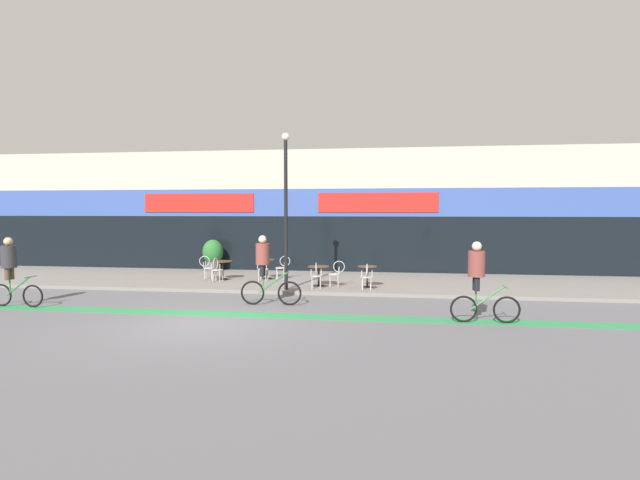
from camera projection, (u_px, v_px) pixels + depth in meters
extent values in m
plane|color=#5B5B60|center=(200.00, 324.00, 12.20)|extent=(120.00, 120.00, 0.00)
cube|color=slate|center=(271.00, 281.00, 19.36)|extent=(40.00, 5.50, 0.12)
cube|color=#B2A899|center=(295.00, 212.00, 23.89)|extent=(40.00, 4.00, 5.44)
cube|color=black|center=(286.00, 243.00, 22.03)|extent=(38.80, 0.10, 2.40)
cube|color=#334C93|center=(286.00, 203.00, 21.94)|extent=(39.20, 0.14, 1.20)
cube|color=red|center=(199.00, 203.00, 22.44)|extent=(5.12, 0.08, 0.84)
cube|color=red|center=(377.00, 202.00, 21.30)|extent=(5.12, 0.08, 0.84)
cube|color=#2D844C|center=(218.00, 314.00, 13.45)|extent=(36.00, 0.70, 0.01)
cylinder|color=black|center=(223.00, 279.00, 19.27)|extent=(0.42, 0.42, 0.02)
cylinder|color=black|center=(223.00, 270.00, 19.25)|extent=(0.07, 0.07, 0.69)
cylinder|color=#4C3823|center=(222.00, 261.00, 19.22)|extent=(0.76, 0.76, 0.02)
cylinder|color=black|center=(267.00, 278.00, 19.45)|extent=(0.35, 0.35, 0.02)
cylinder|color=black|center=(267.00, 269.00, 19.43)|extent=(0.07, 0.07, 0.73)
cylinder|color=#4C3823|center=(267.00, 260.00, 19.40)|extent=(0.64, 0.64, 0.02)
cylinder|color=black|center=(319.00, 286.00, 17.57)|extent=(0.42, 0.42, 0.02)
cylinder|color=black|center=(319.00, 276.00, 17.55)|extent=(0.07, 0.07, 0.68)
cylinder|color=#4C3823|center=(319.00, 267.00, 17.53)|extent=(0.76, 0.76, 0.02)
cylinder|color=black|center=(367.00, 287.00, 17.29)|extent=(0.37, 0.37, 0.02)
cylinder|color=black|center=(367.00, 277.00, 17.26)|extent=(0.07, 0.07, 0.71)
cylinder|color=#4C3823|center=(367.00, 266.00, 17.24)|extent=(0.67, 0.67, 0.02)
cylinder|color=#B7B2AD|center=(218.00, 270.00, 18.70)|extent=(0.44, 0.44, 0.03)
cylinder|color=#B7B2AD|center=(216.00, 275.00, 18.88)|extent=(0.03, 0.03, 0.42)
cylinder|color=#B7B2AD|center=(223.00, 275.00, 18.81)|extent=(0.03, 0.03, 0.42)
cylinder|color=#B7B2AD|center=(213.00, 276.00, 18.61)|extent=(0.03, 0.03, 0.42)
cylinder|color=#B7B2AD|center=(220.00, 276.00, 18.54)|extent=(0.03, 0.03, 0.42)
torus|color=#B7B2AD|center=(216.00, 263.00, 18.52)|extent=(0.07, 0.41, 0.41)
cylinder|color=#B7B2AD|center=(211.00, 267.00, 18.56)|extent=(0.03, 0.03, 0.23)
cylinder|color=#B7B2AD|center=(220.00, 267.00, 18.48)|extent=(0.03, 0.03, 0.23)
cylinder|color=#B7B2AD|center=(209.00, 268.00, 19.32)|extent=(0.44, 0.44, 0.03)
cylinder|color=#B7B2AD|center=(213.00, 273.00, 19.47)|extent=(0.03, 0.03, 0.42)
cylinder|color=#B7B2AD|center=(212.00, 274.00, 19.19)|extent=(0.03, 0.03, 0.42)
cylinder|color=#B7B2AD|center=(206.00, 273.00, 19.48)|extent=(0.03, 0.03, 0.42)
cylinder|color=#B7B2AD|center=(205.00, 274.00, 19.20)|extent=(0.03, 0.03, 0.42)
torus|color=#B7B2AD|center=(204.00, 261.00, 19.31)|extent=(0.41, 0.08, 0.41)
cylinder|color=#B7B2AD|center=(206.00, 264.00, 19.49)|extent=(0.03, 0.03, 0.23)
cylinder|color=#B7B2AD|center=(203.00, 265.00, 19.14)|extent=(0.03, 0.03, 0.23)
cylinder|color=#B7B2AD|center=(263.00, 269.00, 18.88)|extent=(0.41, 0.41, 0.03)
cylinder|color=#B7B2AD|center=(261.00, 275.00, 19.05)|extent=(0.03, 0.03, 0.42)
cylinder|color=#B7B2AD|center=(268.00, 275.00, 19.01)|extent=(0.03, 0.03, 0.42)
cylinder|color=#B7B2AD|center=(259.00, 276.00, 18.78)|extent=(0.03, 0.03, 0.42)
cylinder|color=#B7B2AD|center=(266.00, 276.00, 18.73)|extent=(0.03, 0.03, 0.42)
torus|color=#B7B2AD|center=(262.00, 263.00, 18.70)|extent=(0.04, 0.41, 0.41)
cylinder|color=#B7B2AD|center=(258.00, 266.00, 18.73)|extent=(0.03, 0.03, 0.23)
cylinder|color=#B7B2AD|center=(266.00, 266.00, 18.68)|extent=(0.03, 0.03, 0.23)
cylinder|color=#B7B2AD|center=(281.00, 268.00, 19.34)|extent=(0.44, 0.44, 0.03)
cylinder|color=#B7B2AD|center=(277.00, 274.00, 19.23)|extent=(0.03, 0.03, 0.42)
cylinder|color=#B7B2AD|center=(278.00, 273.00, 19.50)|extent=(0.03, 0.03, 0.42)
cylinder|color=#B7B2AD|center=(284.00, 274.00, 19.21)|extent=(0.03, 0.03, 0.42)
cylinder|color=#B7B2AD|center=(285.00, 273.00, 19.49)|extent=(0.03, 0.03, 0.42)
torus|color=#B7B2AD|center=(285.00, 261.00, 19.32)|extent=(0.41, 0.07, 0.41)
cylinder|color=#B7B2AD|center=(284.00, 265.00, 19.16)|extent=(0.03, 0.03, 0.23)
cylinder|color=#B7B2AD|center=(285.00, 264.00, 19.50)|extent=(0.03, 0.03, 0.23)
cylinder|color=#B7B2AD|center=(316.00, 276.00, 17.00)|extent=(0.44, 0.44, 0.03)
cylinder|color=#B7B2AD|center=(312.00, 282.00, 17.16)|extent=(0.03, 0.03, 0.42)
cylinder|color=#B7B2AD|center=(321.00, 282.00, 17.15)|extent=(0.03, 0.03, 0.42)
cylinder|color=#B7B2AD|center=(312.00, 283.00, 16.88)|extent=(0.03, 0.03, 0.42)
cylinder|color=#B7B2AD|center=(320.00, 283.00, 16.87)|extent=(0.03, 0.03, 0.42)
torus|color=#B7B2AD|center=(316.00, 269.00, 16.82)|extent=(0.07, 0.41, 0.41)
cylinder|color=#B7B2AD|center=(311.00, 273.00, 16.83)|extent=(0.03, 0.03, 0.23)
cylinder|color=#B7B2AD|center=(321.00, 273.00, 16.82)|extent=(0.03, 0.03, 0.23)
cylinder|color=#B7B2AD|center=(334.00, 274.00, 17.47)|extent=(0.43, 0.43, 0.03)
cylinder|color=#B7B2AD|center=(330.00, 281.00, 17.35)|extent=(0.03, 0.03, 0.42)
cylinder|color=#B7B2AD|center=(330.00, 280.00, 17.63)|extent=(0.03, 0.03, 0.42)
cylinder|color=#B7B2AD|center=(338.00, 281.00, 17.33)|extent=(0.03, 0.03, 0.42)
cylinder|color=#B7B2AD|center=(338.00, 280.00, 17.61)|extent=(0.03, 0.03, 0.42)
torus|color=#B7B2AD|center=(339.00, 267.00, 17.44)|extent=(0.41, 0.06, 0.41)
cylinder|color=#B7B2AD|center=(339.00, 271.00, 17.28)|extent=(0.03, 0.03, 0.23)
cylinder|color=#B7B2AD|center=(339.00, 270.00, 17.62)|extent=(0.03, 0.03, 0.23)
cylinder|color=#B7B2AD|center=(367.00, 277.00, 16.72)|extent=(0.44, 0.44, 0.03)
cylinder|color=#B7B2AD|center=(362.00, 283.00, 16.87)|extent=(0.03, 0.03, 0.42)
cylinder|color=#B7B2AD|center=(370.00, 283.00, 16.86)|extent=(0.03, 0.03, 0.42)
cylinder|color=#B7B2AD|center=(363.00, 284.00, 16.60)|extent=(0.03, 0.03, 0.42)
cylinder|color=#B7B2AD|center=(371.00, 284.00, 16.59)|extent=(0.03, 0.03, 0.42)
torus|color=#B7B2AD|center=(367.00, 270.00, 16.53)|extent=(0.07, 0.41, 0.41)
cylinder|color=#B7B2AD|center=(362.00, 274.00, 16.55)|extent=(0.03, 0.03, 0.23)
cylinder|color=#B7B2AD|center=(372.00, 274.00, 16.53)|extent=(0.03, 0.03, 0.23)
cylinder|color=#4C4C51|center=(213.00, 266.00, 21.87)|extent=(0.56, 0.56, 0.46)
ellipsoid|color=#28662D|center=(213.00, 252.00, 21.83)|extent=(0.89, 0.89, 1.07)
cylinder|color=black|center=(286.00, 215.00, 16.67)|extent=(0.12, 0.12, 5.03)
sphere|color=beige|center=(286.00, 137.00, 16.52)|extent=(0.26, 0.26, 0.26)
torus|color=black|center=(507.00, 310.00, 12.32)|extent=(0.67, 0.09, 0.67)
torus|color=black|center=(464.00, 309.00, 12.42)|extent=(0.67, 0.09, 0.67)
cylinder|color=#2D753D|center=(487.00, 298.00, 12.35)|extent=(0.81, 0.08, 0.61)
cylinder|color=#2D753D|center=(476.00, 300.00, 12.38)|extent=(0.04, 0.04, 0.47)
cylinder|color=#2D753D|center=(505.00, 287.00, 12.29)|extent=(0.05, 0.48, 0.03)
cylinder|color=black|center=(475.00, 283.00, 12.43)|extent=(0.15, 0.15, 0.35)
cylinder|color=black|center=(477.00, 284.00, 12.27)|extent=(0.15, 0.15, 0.35)
cylinder|color=brown|center=(476.00, 264.00, 12.32)|extent=(0.43, 0.43, 0.63)
sphere|color=beige|center=(477.00, 246.00, 12.29)|extent=(0.24, 0.24, 0.24)
torus|color=black|center=(290.00, 293.00, 14.64)|extent=(0.72, 0.09, 0.71)
torus|color=black|center=(253.00, 293.00, 14.74)|extent=(0.72, 0.09, 0.71)
cylinder|color=#2D753D|center=(273.00, 283.00, 14.67)|extent=(0.86, 0.09, 0.64)
cylinder|color=#2D753D|center=(263.00, 284.00, 14.70)|extent=(0.04, 0.04, 0.50)
cylinder|color=#2D753D|center=(288.00, 273.00, 14.61)|extent=(0.05, 0.48, 0.03)
cylinder|color=black|center=(263.00, 270.00, 14.75)|extent=(0.15, 0.15, 0.34)
cylinder|color=black|center=(262.00, 271.00, 14.60)|extent=(0.15, 0.15, 0.34)
cylinder|color=brown|center=(263.00, 254.00, 14.64)|extent=(0.42, 0.42, 0.62)
sphere|color=beige|center=(262.00, 239.00, 14.62)|extent=(0.23, 0.23, 0.23)
torus|color=black|center=(33.00, 296.00, 14.33)|extent=(0.65, 0.06, 0.65)
torus|color=black|center=(2.00, 295.00, 14.49)|extent=(0.65, 0.06, 0.65)
cylinder|color=#2D753D|center=(18.00, 286.00, 14.38)|extent=(0.79, 0.06, 0.59)
cylinder|color=#2D753D|center=(10.00, 288.00, 14.43)|extent=(0.04, 0.04, 0.46)
cylinder|color=#2D753D|center=(31.00, 277.00, 14.30)|extent=(0.03, 0.48, 0.03)
cylinder|color=#4C3D2D|center=(12.00, 273.00, 14.48)|extent=(0.15, 0.15, 0.35)
cylinder|color=#4C3D2D|center=(7.00, 274.00, 14.33)|extent=(0.15, 0.15, 0.35)
cylinder|color=#2D2D33|center=(9.00, 257.00, 14.38)|extent=(0.42, 0.42, 0.64)
sphere|color=tan|center=(8.00, 241.00, 14.35)|extent=(0.24, 0.24, 0.24)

